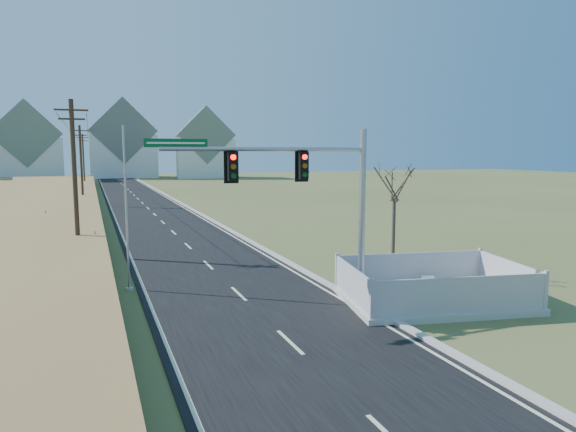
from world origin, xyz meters
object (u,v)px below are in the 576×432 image
at_px(traffic_signal_mast, 320,197).
at_px(bare_tree, 395,181).
at_px(open_sign, 428,283).
at_px(fence_enclosure, 433,296).
at_px(flagpole, 127,226).

bearing_deg(traffic_signal_mast, bare_tree, 31.11).
bearing_deg(open_sign, bare_tree, 119.00).
relative_size(fence_enclosure, flagpole, 1.09).
xyz_separation_m(traffic_signal_mast, fence_enclosure, (4.36, -1.43, -4.00)).
distance_m(traffic_signal_mast, fence_enclosure, 6.08).
bearing_deg(traffic_signal_mast, fence_enclosure, -18.20).
bearing_deg(fence_enclosure, open_sign, 70.74).
bearing_deg(bare_tree, flagpole, 172.92).
relative_size(fence_enclosure, bare_tree, 1.35).
height_order(open_sign, bare_tree, bare_tree).
height_order(fence_enclosure, open_sign, fence_enclosure).
xyz_separation_m(fence_enclosure, flagpole, (-11.30, 6.32, 2.57)).
bearing_deg(fence_enclosure, bare_tree, 87.19).
distance_m(flagpole, bare_tree, 12.70).
distance_m(traffic_signal_mast, flagpole, 8.61).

